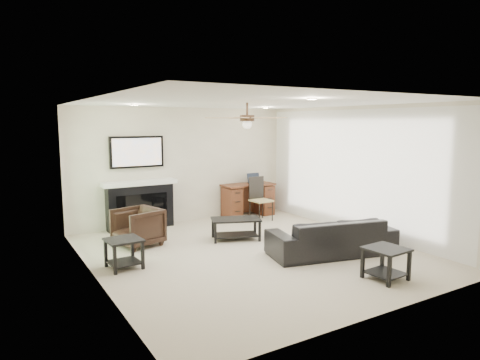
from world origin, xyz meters
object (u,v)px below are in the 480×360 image
at_px(armchair, 138,227).
at_px(fireplace_unit, 140,183).
at_px(sofa, 331,236).
at_px(coffee_table, 236,229).
at_px(desk, 248,200).

distance_m(armchair, fireplace_unit, 1.41).
xyz_separation_m(sofa, armchair, (-2.60, 2.15, 0.03)).
bearing_deg(coffee_table, desk, 72.81).
relative_size(coffee_table, fireplace_unit, 0.47).
xyz_separation_m(coffee_table, desk, (1.28, 1.61, 0.18)).
bearing_deg(coffee_table, sofa, -39.29).
height_order(sofa, fireplace_unit, fireplace_unit).
distance_m(sofa, desk, 3.23).
distance_m(sofa, coffee_table, 1.84).
relative_size(sofa, coffee_table, 2.32).
bearing_deg(sofa, armchair, -26.64).
bearing_deg(desk, fireplace_unit, 177.04).
xyz_separation_m(armchair, fireplace_unit, (0.44, 1.19, 0.62)).
relative_size(sofa, fireplace_unit, 1.09).
height_order(sofa, coffee_table, sofa).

